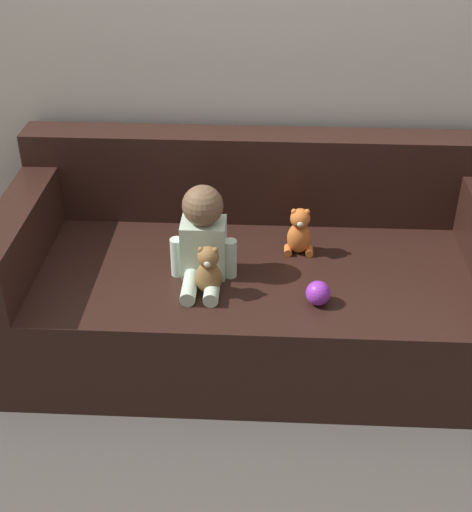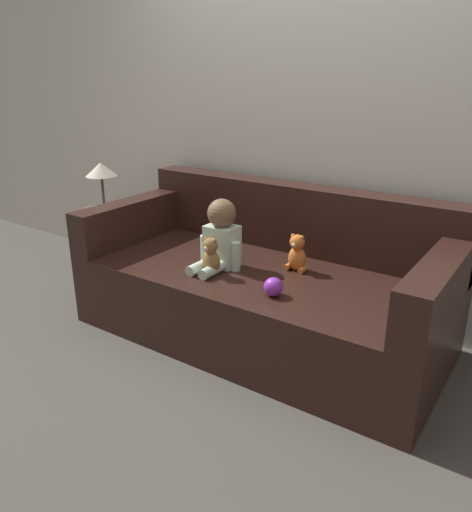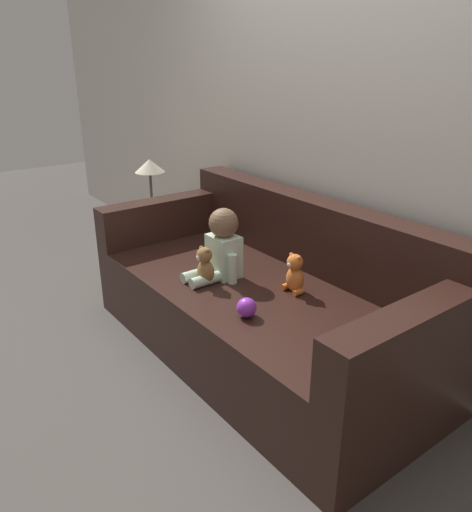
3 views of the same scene
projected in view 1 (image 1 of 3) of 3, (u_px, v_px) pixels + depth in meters
The scene contains 7 objects.
ground_plane at pixel (253, 342), 3.26m from camera, with size 12.00×12.00×0.00m, color #4C4742.
wall_back at pixel (261, 20), 3.05m from camera, with size 8.00×0.05×2.60m.
couch at pixel (255, 281), 3.15m from camera, with size 2.11×0.99×0.85m.
person_baby at pixel (203, 238), 2.85m from camera, with size 0.27×0.33×0.40m.
teddy_bear_brown at pixel (209, 271), 2.78m from camera, with size 0.10×0.10×0.22m.
plush_toy_side at pixel (299, 232), 3.04m from camera, with size 0.13×0.10×0.21m.
toy_ball at pixel (318, 293), 2.75m from camera, with size 0.10×0.10×0.10m.
Camera 1 is at (0.05, -2.54, 2.09)m, focal length 50.00 mm.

